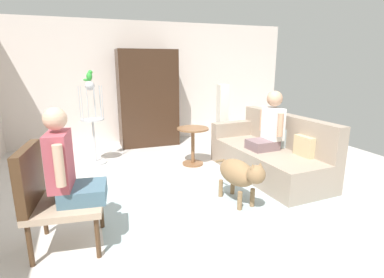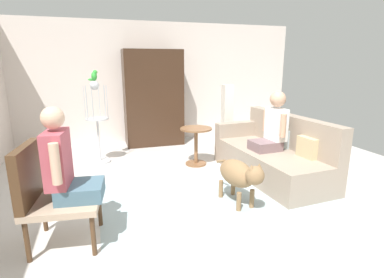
% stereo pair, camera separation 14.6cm
% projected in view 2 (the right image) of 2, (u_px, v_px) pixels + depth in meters
% --- Properties ---
extents(ground_plane, '(7.52, 7.52, 0.00)m').
position_uv_depth(ground_plane, '(204.00, 196.00, 3.92)').
color(ground_plane, beige).
extents(back_wall, '(6.33, 0.12, 2.52)m').
position_uv_depth(back_wall, '(155.00, 83.00, 6.56)').
color(back_wall, silver).
rests_on(back_wall, ground).
extents(area_rug, '(2.99, 1.81, 0.01)m').
position_uv_depth(area_rug, '(221.00, 197.00, 3.87)').
color(area_rug, '#9EB2B7').
rests_on(area_rug, ground).
extents(couch, '(1.00, 2.08, 0.92)m').
position_uv_depth(couch, '(273.00, 155.00, 4.58)').
color(couch, gray).
rests_on(couch, ground).
extents(armchair, '(0.72, 0.69, 0.98)m').
position_uv_depth(armchair, '(47.00, 190.00, 2.76)').
color(armchair, '#4C331E').
rests_on(armchair, ground).
extents(person_on_couch, '(0.50, 0.50, 0.86)m').
position_uv_depth(person_on_couch, '(273.00, 126.00, 4.42)').
color(person_on_couch, '#775E62').
extents(person_on_armchair, '(0.51, 0.54, 0.87)m').
position_uv_depth(person_on_armchair, '(65.00, 164.00, 2.73)').
color(person_on_armchair, '#47687B').
extents(round_end_table, '(0.53, 0.53, 0.63)m').
position_uv_depth(round_end_table, '(196.00, 142.00, 5.04)').
color(round_end_table, brown).
rests_on(round_end_table, ground).
extents(dog, '(0.39, 0.92, 0.61)m').
position_uv_depth(dog, '(239.00, 174.00, 3.60)').
color(dog, olive).
rests_on(dog, ground).
extents(bird_cage_stand, '(0.38, 0.38, 1.40)m').
position_uv_depth(bird_cage_stand, '(98.00, 124.00, 5.09)').
color(bird_cage_stand, silver).
rests_on(bird_cage_stand, ground).
extents(parrot, '(0.17, 0.10, 0.17)m').
position_uv_depth(parrot, '(94.00, 76.00, 4.90)').
color(parrot, green).
rests_on(parrot, bird_cage_stand).
extents(column_lamp, '(0.20, 0.20, 1.29)m').
position_uv_depth(column_lamp, '(227.00, 119.00, 5.77)').
color(column_lamp, '#4C4742').
rests_on(column_lamp, ground).
extents(armoire_cabinet, '(1.17, 0.56, 1.94)m').
position_uv_depth(armoire_cabinet, '(153.00, 98.00, 6.22)').
color(armoire_cabinet, '#382316').
rests_on(armoire_cabinet, ground).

